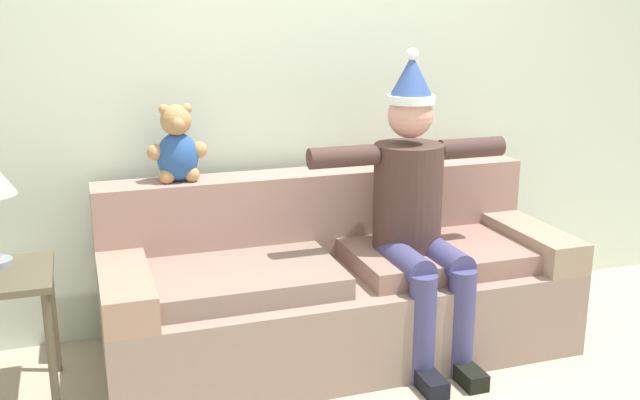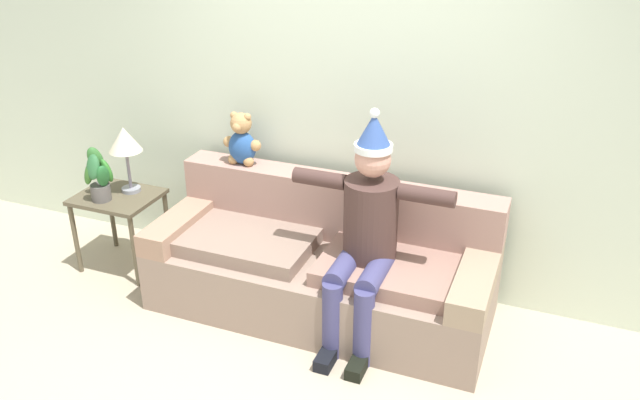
{
  "view_description": "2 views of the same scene",
  "coord_description": "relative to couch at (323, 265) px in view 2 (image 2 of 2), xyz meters",
  "views": [
    {
      "loc": [
        -1.17,
        -2.21,
        1.69
      ],
      "look_at": [
        -0.11,
        0.93,
        0.81
      ],
      "focal_mm": 41.03,
      "sensor_mm": 36.0,
      "label": 1
    },
    {
      "loc": [
        1.38,
        -2.52,
        2.65
      ],
      "look_at": [
        0.01,
        0.95,
        0.85
      ],
      "focal_mm": 36.76,
      "sensor_mm": 36.0,
      "label": 2
    }
  ],
  "objects": [
    {
      "name": "side_table",
      "position": [
        -1.61,
        -0.05,
        0.17
      ],
      "size": [
        0.58,
        0.48,
        0.59
      ],
      "color": "brown",
      "rests_on": "ground_plane"
    },
    {
      "name": "back_wall",
      "position": [
        0.0,
        0.52,
        1.02
      ],
      "size": [
        7.0,
        0.1,
        2.7
      ],
      "primitive_type": "cube",
      "color": "silver",
      "rests_on": "ground_plane"
    },
    {
      "name": "person_seated",
      "position": [
        0.35,
        -0.17,
        0.42
      ],
      "size": [
        1.02,
        0.77,
        1.5
      ],
      "color": "#46302C",
      "rests_on": "ground_plane"
    },
    {
      "name": "table_lamp",
      "position": [
        -1.55,
        0.05,
        0.65
      ],
      "size": [
        0.24,
        0.24,
        0.5
      ],
      "color": "gray",
      "rests_on": "side_table"
    },
    {
      "name": "potted_plant",
      "position": [
        -1.66,
        -0.15,
        0.45
      ],
      "size": [
        0.24,
        0.22,
        0.4
      ],
      "color": "#5B5755",
      "rests_on": "side_table"
    },
    {
      "name": "couch",
      "position": [
        0.0,
        0.0,
        0.0
      ],
      "size": [
        2.28,
        0.9,
        0.86
      ],
      "color": "gray",
      "rests_on": "ground_plane"
    },
    {
      "name": "teddy_bear",
      "position": [
        -0.72,
        0.27,
        0.7
      ],
      "size": [
        0.29,
        0.17,
        0.38
      ],
      "color": "#285297",
      "rests_on": "couch"
    }
  ]
}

